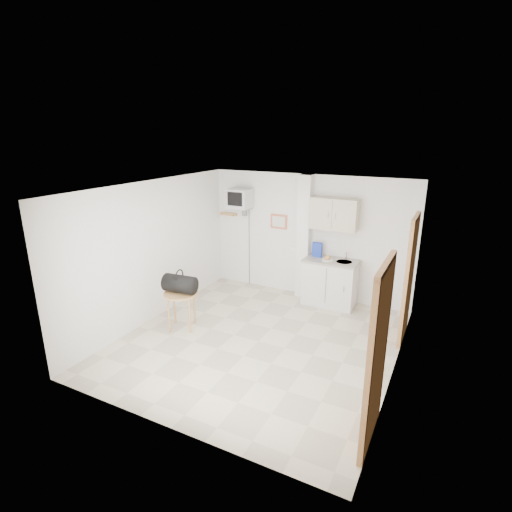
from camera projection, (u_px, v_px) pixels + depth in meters
The scene contains 7 objects.
ground at pixel (258, 341), 6.53m from camera, with size 4.50×4.50×0.00m, color beige.
room_envelope at pixel (275, 252), 6.05m from camera, with size 4.24×4.54×2.55m.
kitchenette at pixel (331, 265), 7.75m from camera, with size 1.03×0.58×2.10m.
crt_television at pixel (240, 199), 8.30m from camera, with size 0.44×0.45×2.15m.
round_table at pixel (181, 298), 6.83m from camera, with size 0.59×0.59×0.66m.
duffel_bag at pixel (180, 284), 6.77m from camera, with size 0.58×0.35×0.41m.
water_bottle at pixel (376, 362), 5.68m from camera, with size 0.11×0.11×0.34m.
Camera 1 is at (2.61, -5.20, 3.29)m, focal length 28.00 mm.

